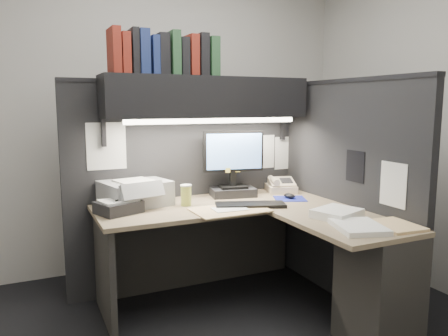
{
  "coord_description": "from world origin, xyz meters",
  "views": [
    {
      "loc": [
        -1.14,
        -2.3,
        1.45
      ],
      "look_at": [
        0.15,
        0.51,
        1.0
      ],
      "focal_mm": 35.0,
      "sensor_mm": 36.0,
      "label": 1
    }
  ],
  "objects_px": {
    "overhead_shelf": "(207,97)",
    "printer": "(135,193)",
    "telephone": "(281,186)",
    "monitor": "(233,171)",
    "desk": "(294,259)",
    "keyboard": "(250,205)",
    "coffee_cup": "(186,196)",
    "notebook_stack": "(119,207)"
  },
  "relations": [
    {
      "from": "desk",
      "to": "monitor",
      "type": "distance_m",
      "value": 0.89
    },
    {
      "from": "desk",
      "to": "telephone",
      "type": "height_order",
      "value": "telephone"
    },
    {
      "from": "telephone",
      "to": "printer",
      "type": "height_order",
      "value": "printer"
    },
    {
      "from": "overhead_shelf",
      "to": "printer",
      "type": "height_order",
      "value": "overhead_shelf"
    },
    {
      "from": "overhead_shelf",
      "to": "coffee_cup",
      "type": "xyz_separation_m",
      "value": [
        -0.23,
        -0.16,
        -0.7
      ]
    },
    {
      "from": "keyboard",
      "to": "notebook_stack",
      "type": "xyz_separation_m",
      "value": [
        -0.89,
        0.2,
        0.03
      ]
    },
    {
      "from": "telephone",
      "to": "notebook_stack",
      "type": "height_order",
      "value": "telephone"
    },
    {
      "from": "monitor",
      "to": "printer",
      "type": "height_order",
      "value": "monitor"
    },
    {
      "from": "desk",
      "to": "notebook_stack",
      "type": "height_order",
      "value": "notebook_stack"
    },
    {
      "from": "monitor",
      "to": "notebook_stack",
      "type": "xyz_separation_m",
      "value": [
        -0.93,
        -0.16,
        -0.16
      ]
    },
    {
      "from": "desk",
      "to": "monitor",
      "type": "height_order",
      "value": "monitor"
    },
    {
      "from": "printer",
      "to": "coffee_cup",
      "type": "bearing_deg",
      "value": -40.72
    },
    {
      "from": "monitor",
      "to": "telephone",
      "type": "distance_m",
      "value": 0.47
    },
    {
      "from": "keyboard",
      "to": "printer",
      "type": "height_order",
      "value": "printer"
    },
    {
      "from": "overhead_shelf",
      "to": "notebook_stack",
      "type": "bearing_deg",
      "value": -165.88
    },
    {
      "from": "desk",
      "to": "printer",
      "type": "xyz_separation_m",
      "value": [
        -0.86,
        0.76,
        0.37
      ]
    },
    {
      "from": "desk",
      "to": "printer",
      "type": "relative_size",
      "value": 3.88
    },
    {
      "from": "overhead_shelf",
      "to": "printer",
      "type": "relative_size",
      "value": 3.54
    },
    {
      "from": "desk",
      "to": "overhead_shelf",
      "type": "xyz_separation_m",
      "value": [
        -0.3,
        0.75,
        1.06
      ]
    },
    {
      "from": "monitor",
      "to": "keyboard",
      "type": "relative_size",
      "value": 1.04
    },
    {
      "from": "overhead_shelf",
      "to": "telephone",
      "type": "bearing_deg",
      "value": -1.93
    },
    {
      "from": "telephone",
      "to": "notebook_stack",
      "type": "relative_size",
      "value": 0.88
    },
    {
      "from": "coffee_cup",
      "to": "telephone",
      "type": "bearing_deg",
      "value": 9.06
    },
    {
      "from": "monitor",
      "to": "printer",
      "type": "relative_size",
      "value": 1.17
    },
    {
      "from": "telephone",
      "to": "desk",
      "type": "bearing_deg",
      "value": -98.19
    },
    {
      "from": "keyboard",
      "to": "notebook_stack",
      "type": "height_order",
      "value": "notebook_stack"
    },
    {
      "from": "telephone",
      "to": "printer",
      "type": "relative_size",
      "value": 0.54
    },
    {
      "from": "desk",
      "to": "keyboard",
      "type": "xyz_separation_m",
      "value": [
        -0.13,
        0.37,
        0.3
      ]
    },
    {
      "from": "telephone",
      "to": "monitor",
      "type": "bearing_deg",
      "value": -162.91
    },
    {
      "from": "overhead_shelf",
      "to": "desk",
      "type": "bearing_deg",
      "value": -68.21
    },
    {
      "from": "overhead_shelf",
      "to": "monitor",
      "type": "xyz_separation_m",
      "value": [
        0.21,
        -0.02,
        -0.57
      ]
    },
    {
      "from": "coffee_cup",
      "to": "keyboard",
      "type": "bearing_deg",
      "value": -28.84
    },
    {
      "from": "telephone",
      "to": "coffee_cup",
      "type": "relative_size",
      "value": 1.67
    },
    {
      "from": "monitor",
      "to": "notebook_stack",
      "type": "bearing_deg",
      "value": -159.14
    },
    {
      "from": "overhead_shelf",
      "to": "telephone",
      "type": "relative_size",
      "value": 6.61
    },
    {
      "from": "overhead_shelf",
      "to": "notebook_stack",
      "type": "relative_size",
      "value": 5.84
    },
    {
      "from": "overhead_shelf",
      "to": "coffee_cup",
      "type": "relative_size",
      "value": 11.02
    },
    {
      "from": "desk",
      "to": "keyboard",
      "type": "height_order",
      "value": "keyboard"
    },
    {
      "from": "desk",
      "to": "notebook_stack",
      "type": "relative_size",
      "value": 6.41
    },
    {
      "from": "monitor",
      "to": "keyboard",
      "type": "height_order",
      "value": "monitor"
    },
    {
      "from": "desk",
      "to": "coffee_cup",
      "type": "relative_size",
      "value": 12.08
    },
    {
      "from": "desk",
      "to": "overhead_shelf",
      "type": "bearing_deg",
      "value": 111.79
    }
  ]
}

